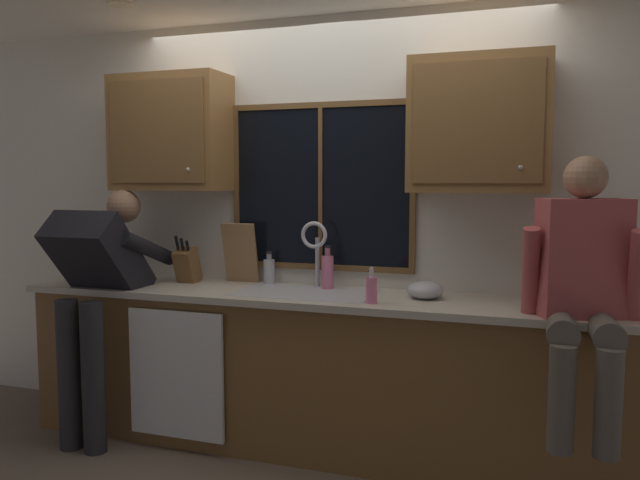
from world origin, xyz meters
The scene contains 23 objects.
back_wall centered at (0.00, 0.06, 1.27)m, with size 5.92×0.12×2.55m, color silver.
ceiling_downlight_left centered at (-1.06, -0.60, 2.54)m, with size 0.14×0.14×0.01m, color #FFEAB2.
window_glass centered at (-0.08, -0.01, 1.52)m, with size 1.10×0.02×0.95m, color black.
window_frame_top centered at (-0.08, -0.02, 2.02)m, with size 1.17×0.02×0.04m, color brown.
window_frame_bottom centered at (-0.08, -0.02, 1.03)m, with size 1.17×0.02×0.04m, color brown.
window_frame_left centered at (-0.64, -0.02, 1.52)m, with size 0.04×0.02×0.95m, color brown.
window_frame_right centered at (0.49, -0.02, 1.52)m, with size 0.04×0.02×0.95m, color brown.
window_mullion_center centered at (-0.08, -0.02, 1.52)m, with size 0.02×0.02×0.95m, color brown.
lower_cabinet_run centered at (0.00, -0.29, 0.44)m, with size 3.52×0.58×0.88m, color brown.
countertop centered at (0.00, -0.31, 0.90)m, with size 3.58×0.62×0.04m, color beige.
dishwasher_front centered at (-0.75, -0.61, 0.46)m, with size 0.60×0.02×0.74m, color white.
upper_cabinet_left centered at (-1.02, -0.17, 1.86)m, with size 0.73×0.36×0.72m.
upper_cabinet_right centered at (0.87, -0.17, 1.86)m, with size 0.73×0.36×0.72m.
sink centered at (-0.08, -0.30, 0.82)m, with size 0.80×0.46×0.21m.
faucet centered at (-0.07, -0.12, 1.17)m, with size 0.18×0.09×0.40m.
person_standing centered at (-1.28, -0.59, 0.94)m, with size 0.53×0.71×1.51m.
person_sitting_on_counter centered at (1.38, -0.57, 1.10)m, with size 0.54×0.66×1.26m.
knife_block centered at (-0.91, -0.20, 1.03)m, with size 0.12×0.18×0.32m.
cutting_board centered at (-0.59, -0.09, 1.11)m, with size 0.22×0.02×0.38m, color #997047.
mixing_bowl centered at (0.61, -0.26, 0.97)m, with size 0.20×0.20×0.10m, color #B7B7BC.
soap_dispenser centered at (0.36, -0.49, 0.99)m, with size 0.06×0.07×0.19m.
bottle_green_glass centered at (-0.39, -0.08, 1.00)m, with size 0.07×0.07×0.20m.
bottle_tall_clear centered at (0.01, -0.14, 1.03)m, with size 0.07×0.07×0.26m.
Camera 1 is at (1.16, -3.67, 1.57)m, focal length 35.39 mm.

